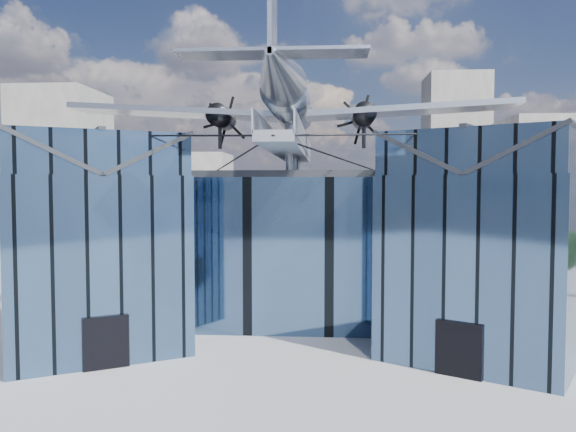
{
  "coord_description": "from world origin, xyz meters",
  "views": [
    {
      "loc": [
        2.31,
        -30.88,
        8.93
      ],
      "look_at": [
        0.0,
        2.0,
        7.2
      ],
      "focal_mm": 35.0,
      "sensor_mm": 36.0,
      "label": 1
    }
  ],
  "objects": [
    {
      "name": "museum",
      "position": [
        0.0,
        5.82,
        5.54
      ],
      "size": [
        32.88,
        24.5,
        17.6
      ],
      "color": "#3F5C81",
      "rests_on": "ground"
    },
    {
      "name": "ground_plane",
      "position": [
        0.0,
        0.0,
        0.0
      ],
      "size": [
        120.0,
        120.0,
        0.0
      ],
      "primitive_type": "plane",
      "color": "gray"
    },
    {
      "name": "bg_towers",
      "position": [
        1.45,
        50.49,
        10.01
      ],
      "size": [
        77.0,
        24.5,
        26.0
      ],
      "color": "gray",
      "rests_on": "ground"
    }
  ]
}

